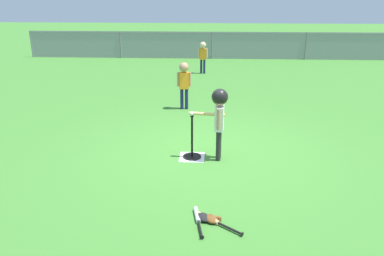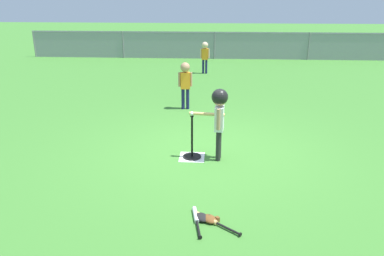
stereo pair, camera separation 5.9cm
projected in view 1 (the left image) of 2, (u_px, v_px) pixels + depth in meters
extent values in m
plane|color=#3D7A2D|center=(209.00, 152.00, 6.92)|extent=(60.00, 60.00, 0.00)
cube|color=white|center=(192.00, 157.00, 6.69)|extent=(0.44, 0.44, 0.01)
cylinder|color=black|center=(192.00, 157.00, 6.69)|extent=(0.32, 0.32, 0.03)
cylinder|color=black|center=(192.00, 136.00, 6.56)|extent=(0.04, 0.04, 0.75)
cylinder|color=black|center=(192.00, 116.00, 6.43)|extent=(0.06, 0.06, 0.02)
sphere|color=white|center=(192.00, 114.00, 6.42)|extent=(0.07, 0.07, 0.07)
cylinder|color=#262626|center=(218.00, 146.00, 6.48)|extent=(0.08, 0.08, 0.54)
cylinder|color=#262626|center=(219.00, 143.00, 6.59)|extent=(0.08, 0.08, 0.54)
cube|color=white|center=(219.00, 118.00, 6.37)|extent=(0.17, 0.25, 0.42)
cylinder|color=tan|center=(219.00, 119.00, 6.22)|extent=(0.06, 0.06, 0.36)
cylinder|color=tan|center=(220.00, 114.00, 6.50)|extent=(0.06, 0.06, 0.36)
sphere|color=tan|center=(220.00, 99.00, 6.25)|extent=(0.24, 0.24, 0.24)
sphere|color=black|center=(220.00, 97.00, 6.24)|extent=(0.28, 0.28, 0.28)
cylinder|color=#DBB266|center=(207.00, 114.00, 6.38)|extent=(0.60, 0.12, 0.06)
cylinder|color=#191E4C|center=(204.00, 67.00, 13.46)|extent=(0.08, 0.08, 0.50)
cylinder|color=#191E4C|center=(201.00, 67.00, 13.46)|extent=(0.08, 0.08, 0.50)
cube|color=orange|center=(203.00, 54.00, 13.31)|extent=(0.22, 0.13, 0.39)
cylinder|color=beige|center=(207.00, 53.00, 13.29)|extent=(0.06, 0.06, 0.33)
cylinder|color=beige|center=(199.00, 53.00, 13.31)|extent=(0.06, 0.06, 0.33)
sphere|color=beige|center=(203.00, 45.00, 13.20)|extent=(0.22, 0.22, 0.22)
cylinder|color=#191E4C|center=(187.00, 99.00, 9.37)|extent=(0.08, 0.08, 0.52)
cylinder|color=#191E4C|center=(182.00, 99.00, 9.36)|extent=(0.08, 0.08, 0.52)
cube|color=orange|center=(184.00, 81.00, 9.21)|extent=(0.25, 0.17, 0.40)
cylinder|color=tan|center=(190.00, 79.00, 9.20)|extent=(0.06, 0.06, 0.35)
cylinder|color=tan|center=(178.00, 79.00, 9.19)|extent=(0.06, 0.06, 0.35)
sphere|color=tan|center=(184.00, 67.00, 9.09)|extent=(0.23, 0.23, 0.23)
cylinder|color=silver|center=(197.00, 215.00, 4.91)|extent=(0.11, 0.33, 0.06)
cylinder|color=black|center=(200.00, 229.00, 4.61)|extent=(0.08, 0.32, 0.03)
cylinder|color=black|center=(202.00, 237.00, 4.46)|extent=(0.05, 0.02, 0.05)
cylinder|color=#DBB266|center=(207.00, 218.00, 4.85)|extent=(0.32, 0.27, 0.06)
cylinder|color=black|center=(230.00, 228.00, 4.63)|extent=(0.30, 0.24, 0.03)
cylinder|color=black|center=(242.00, 234.00, 4.52)|extent=(0.04, 0.05, 0.05)
ellipsoid|color=brown|center=(211.00, 219.00, 4.82)|extent=(0.27, 0.27, 0.07)
cube|color=brown|center=(219.00, 219.00, 4.81)|extent=(0.06, 0.06, 0.06)
ellipsoid|color=black|center=(203.00, 217.00, 4.85)|extent=(0.26, 0.27, 0.07)
cube|color=black|center=(211.00, 218.00, 4.84)|extent=(0.06, 0.06, 0.06)
cylinder|color=slate|center=(31.00, 44.00, 16.73)|extent=(0.06, 0.06, 1.15)
cylinder|color=slate|center=(121.00, 45.00, 16.52)|extent=(0.06, 0.06, 1.15)
cylinder|color=slate|center=(212.00, 45.00, 16.32)|extent=(0.06, 0.06, 1.15)
cylinder|color=slate|center=(306.00, 46.00, 16.11)|extent=(0.06, 0.06, 1.15)
cube|color=gray|center=(212.00, 33.00, 16.14)|extent=(16.00, 0.03, 0.03)
cube|color=gray|center=(212.00, 45.00, 16.32)|extent=(16.00, 0.01, 1.15)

